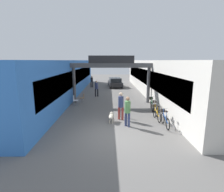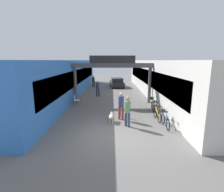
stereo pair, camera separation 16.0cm
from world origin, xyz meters
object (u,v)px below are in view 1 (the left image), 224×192
object	(u,v)px
bicycle_silver_third	(155,108)
bicycle_green_farthest	(152,104)
pedestrian_elderly_walking	(92,81)
cafe_chair_aluminium_nearer	(75,100)
parked_car_black	(115,82)
dog_on_leash	(111,116)
pedestrian_with_dog	(121,104)
pedestrian_companion	(128,109)
pedestrian_carrying_crate	(96,87)
bicycle_blue_nearest	(165,119)
bicycle_orange_second	(156,113)
bollard_post_metal	(120,109)
cafe_chair_wood_farther	(83,97)

from	to	relation	value
bicycle_silver_third	bicycle_green_farthest	size ratio (longest dim) A/B	1.00
pedestrian_elderly_walking	bicycle_green_farthest	world-z (taller)	pedestrian_elderly_walking
cafe_chair_aluminium_nearer	parked_car_black	world-z (taller)	parked_car_black
cafe_chair_aluminium_nearer	bicycle_green_farthest	bearing A→B (deg)	-11.72
dog_on_leash	pedestrian_with_dog	bearing A→B (deg)	35.49
pedestrian_companion	pedestrian_with_dog	bearing A→B (deg)	103.98
pedestrian_carrying_crate	bicycle_blue_nearest	size ratio (longest dim) A/B	1.01
pedestrian_carrying_crate	bicycle_orange_second	xyz separation A→B (m)	(4.43, -7.54, -0.55)
dog_on_leash	bicycle_silver_third	distance (m)	3.53
pedestrian_companion	cafe_chair_aluminium_nearer	distance (m)	6.26
pedestrian_companion	cafe_chair_aluminium_nearer	bearing A→B (deg)	129.41
pedestrian_elderly_walking	bicycle_blue_nearest	size ratio (longest dim) A/B	0.97
bicycle_silver_third	parked_car_black	size ratio (longest dim) A/B	0.41
pedestrian_elderly_walking	bicycle_orange_second	size ratio (longest dim) A/B	0.97
bicycle_silver_third	bollard_post_metal	xyz separation A→B (m)	(-2.55, -0.56, 0.09)
bicycle_green_farthest	bicycle_orange_second	bearing A→B (deg)	-96.25
bicycle_blue_nearest	pedestrian_elderly_walking	bearing A→B (deg)	110.59
pedestrian_elderly_walking	cafe_chair_aluminium_nearer	size ratio (longest dim) A/B	1.84
bicycle_orange_second	cafe_chair_wood_farther	bearing A→B (deg)	140.03
dog_on_leash	cafe_chair_wood_farther	distance (m)	5.61
bicycle_orange_second	cafe_chair_wood_farther	distance (m)	7.13
pedestrian_elderly_walking	pedestrian_companion	bearing A→B (deg)	-76.97
pedestrian_carrying_crate	cafe_chair_aluminium_nearer	distance (m)	4.25
parked_car_black	dog_on_leash	bearing A→B (deg)	-92.79
cafe_chair_aluminium_nearer	bollard_post_metal	bearing A→B (deg)	-39.77
pedestrian_companion	pedestrian_carrying_crate	bearing A→B (deg)	105.38
pedestrian_carrying_crate	parked_car_black	distance (m)	7.28
pedestrian_with_dog	pedestrian_companion	world-z (taller)	pedestrian_with_dog
pedestrian_with_dog	parked_car_black	world-z (taller)	pedestrian_with_dog
pedestrian_with_dog	parked_car_black	xyz separation A→B (m)	(0.10, 14.46, -0.40)
pedestrian_carrying_crate	pedestrian_companion	bearing A→B (deg)	-74.62
pedestrian_elderly_walking	bicycle_green_farthest	xyz separation A→B (m)	(5.83, -11.83, -0.50)
pedestrian_with_dog	bicycle_orange_second	distance (m)	2.40
bicycle_green_farthest	parked_car_black	distance (m)	12.40
pedestrian_companion	bicycle_blue_nearest	bearing A→B (deg)	1.03
bollard_post_metal	cafe_chair_aluminium_nearer	bearing A→B (deg)	140.23
pedestrian_elderly_walking	bicycle_orange_second	bearing A→B (deg)	-68.50
cafe_chair_wood_farther	pedestrian_companion	bearing A→B (deg)	-59.25
pedestrian_with_dog	bicycle_silver_third	distance (m)	2.85
dog_on_leash	bicycle_silver_third	bearing A→B (deg)	26.21
bicycle_blue_nearest	bollard_post_metal	bearing A→B (deg)	145.23
dog_on_leash	bicycle_green_farthest	world-z (taller)	bicycle_green_farthest
bicycle_blue_nearest	bicycle_silver_third	xyz separation A→B (m)	(0.04, 2.30, 0.00)
bicycle_silver_third	bicycle_green_farthest	world-z (taller)	same
bicycle_orange_second	cafe_chair_aluminium_nearer	size ratio (longest dim) A/B	1.90
pedestrian_with_dog	pedestrian_elderly_walking	distance (m)	14.51
pedestrian_companion	bicycle_green_farthest	size ratio (longest dim) A/B	1.05
pedestrian_with_dog	cafe_chair_wood_farther	size ratio (longest dim) A/B	2.03
bicycle_blue_nearest	cafe_chair_wood_farther	xyz separation A→B (m)	(-5.65, 5.75, 0.10)
bicycle_orange_second	parked_car_black	world-z (taller)	parked_car_black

